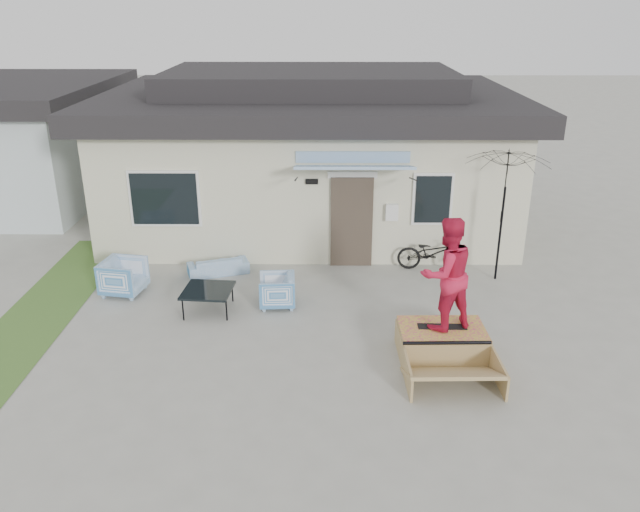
{
  "coord_description": "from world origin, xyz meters",
  "views": [
    {
      "loc": [
        0.37,
        -9.13,
        5.72
      ],
      "look_at": [
        0.3,
        1.8,
        1.3
      ],
      "focal_mm": 35.53,
      "sensor_mm": 36.0,
      "label": 1
    }
  ],
  "objects_px": {
    "loveseat": "(218,263)",
    "armchair_right": "(277,289)",
    "bicycle": "(432,249)",
    "patio_umbrella": "(504,203)",
    "coffee_table": "(208,300)",
    "skater": "(447,272)",
    "skateboard": "(442,326)",
    "skate_ramp": "(442,341)",
    "armchair_left": "(123,275)"
  },
  "relations": [
    {
      "from": "bicycle",
      "to": "skate_ramp",
      "type": "relative_size",
      "value": 0.8
    },
    {
      "from": "loveseat",
      "to": "coffee_table",
      "type": "bearing_deg",
      "value": 73.91
    },
    {
      "from": "loveseat",
      "to": "armchair_right",
      "type": "xyz_separation_m",
      "value": [
        1.44,
        -1.61,
        0.1
      ]
    },
    {
      "from": "bicycle",
      "to": "skater",
      "type": "height_order",
      "value": "skater"
    },
    {
      "from": "skateboard",
      "to": "armchair_left",
      "type": "bearing_deg",
      "value": 160.51
    },
    {
      "from": "coffee_table",
      "to": "bicycle",
      "type": "relative_size",
      "value": 0.6
    },
    {
      "from": "armchair_left",
      "to": "patio_umbrella",
      "type": "relative_size",
      "value": 0.38
    },
    {
      "from": "loveseat",
      "to": "skate_ramp",
      "type": "xyz_separation_m",
      "value": [
        4.43,
        -3.47,
        -0.02
      ]
    },
    {
      "from": "armchair_right",
      "to": "loveseat",
      "type": "bearing_deg",
      "value": -141.81
    },
    {
      "from": "armchair_left",
      "to": "skate_ramp",
      "type": "bearing_deg",
      "value": -101.13
    },
    {
      "from": "skateboard",
      "to": "armchair_right",
      "type": "bearing_deg",
      "value": 150.06
    },
    {
      "from": "patio_umbrella",
      "to": "coffee_table",
      "type": "bearing_deg",
      "value": -165.31
    },
    {
      "from": "loveseat",
      "to": "patio_umbrella",
      "type": "bearing_deg",
      "value": 158.51
    },
    {
      "from": "loveseat",
      "to": "patio_umbrella",
      "type": "height_order",
      "value": "patio_umbrella"
    },
    {
      "from": "patio_umbrella",
      "to": "skater",
      "type": "xyz_separation_m",
      "value": [
        -1.75,
        -3.17,
        -0.22
      ]
    },
    {
      "from": "loveseat",
      "to": "skate_ramp",
      "type": "relative_size",
      "value": 0.69
    },
    {
      "from": "coffee_table",
      "to": "skater",
      "type": "xyz_separation_m",
      "value": [
        4.33,
        -1.57,
        1.3
      ]
    },
    {
      "from": "loveseat",
      "to": "patio_umbrella",
      "type": "xyz_separation_m",
      "value": [
        6.18,
        -0.25,
        1.49
      ]
    },
    {
      "from": "armchair_right",
      "to": "bicycle",
      "type": "xyz_separation_m",
      "value": [
        3.4,
        1.85,
        0.14
      ]
    },
    {
      "from": "armchair_left",
      "to": "coffee_table",
      "type": "distance_m",
      "value": 2.06
    },
    {
      "from": "coffee_table",
      "to": "patio_umbrella",
      "type": "distance_m",
      "value": 6.46
    },
    {
      "from": "loveseat",
      "to": "armchair_right",
      "type": "distance_m",
      "value": 2.16
    },
    {
      "from": "patio_umbrella",
      "to": "skateboard",
      "type": "bearing_deg",
      "value": -118.94
    },
    {
      "from": "skateboard",
      "to": "bicycle",
      "type": "bearing_deg",
      "value": 84.97
    },
    {
      "from": "loveseat",
      "to": "coffee_table",
      "type": "height_order",
      "value": "loveseat"
    },
    {
      "from": "bicycle",
      "to": "patio_umbrella",
      "type": "bearing_deg",
      "value": -103.81
    },
    {
      "from": "armchair_left",
      "to": "coffee_table",
      "type": "height_order",
      "value": "armchair_left"
    },
    {
      "from": "armchair_right",
      "to": "skate_ramp",
      "type": "relative_size",
      "value": 0.37
    },
    {
      "from": "coffee_table",
      "to": "skater",
      "type": "bearing_deg",
      "value": -20.0
    },
    {
      "from": "skater",
      "to": "coffee_table",
      "type": "bearing_deg",
      "value": -43.34
    },
    {
      "from": "armchair_left",
      "to": "skateboard",
      "type": "distance_m",
      "value": 6.66
    },
    {
      "from": "armchair_right",
      "to": "bicycle",
      "type": "height_order",
      "value": "bicycle"
    },
    {
      "from": "loveseat",
      "to": "armchair_right",
      "type": "height_order",
      "value": "armchair_right"
    },
    {
      "from": "armchair_right",
      "to": "patio_umbrella",
      "type": "distance_m",
      "value": 5.12
    },
    {
      "from": "armchair_left",
      "to": "bicycle",
      "type": "bearing_deg",
      "value": -68.86
    },
    {
      "from": "loveseat",
      "to": "skater",
      "type": "xyz_separation_m",
      "value": [
        4.42,
        -3.42,
        1.27
      ]
    },
    {
      "from": "bicycle",
      "to": "patio_umbrella",
      "type": "distance_m",
      "value": 1.9
    },
    {
      "from": "patio_umbrella",
      "to": "skateboard",
      "type": "relative_size",
      "value": 2.63
    },
    {
      "from": "loveseat",
      "to": "skateboard",
      "type": "xyz_separation_m",
      "value": [
        4.42,
        -3.42,
        0.25
      ]
    },
    {
      "from": "coffee_table",
      "to": "bicycle",
      "type": "height_order",
      "value": "bicycle"
    },
    {
      "from": "armchair_right",
      "to": "skate_ramp",
      "type": "height_order",
      "value": "armchair_right"
    },
    {
      "from": "patio_umbrella",
      "to": "skate_ramp",
      "type": "bearing_deg",
      "value": -118.56
    },
    {
      "from": "bicycle",
      "to": "loveseat",
      "type": "bearing_deg",
      "value": 99.33
    },
    {
      "from": "skate_ramp",
      "to": "loveseat",
      "type": "bearing_deg",
      "value": 140.7
    },
    {
      "from": "loveseat",
      "to": "skateboard",
      "type": "height_order",
      "value": "skateboard"
    },
    {
      "from": "armchair_left",
      "to": "skater",
      "type": "bearing_deg",
      "value": -100.74
    },
    {
      "from": "skate_ramp",
      "to": "skater",
      "type": "relative_size",
      "value": 0.99
    },
    {
      "from": "bicycle",
      "to": "skateboard",
      "type": "bearing_deg",
      "value": -179.92
    },
    {
      "from": "armchair_left",
      "to": "armchair_right",
      "type": "xyz_separation_m",
      "value": [
        3.24,
        -0.55,
        -0.05
      ]
    },
    {
      "from": "loveseat",
      "to": "coffee_table",
      "type": "xyz_separation_m",
      "value": [
        0.1,
        -1.85,
        -0.03
      ]
    }
  ]
}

